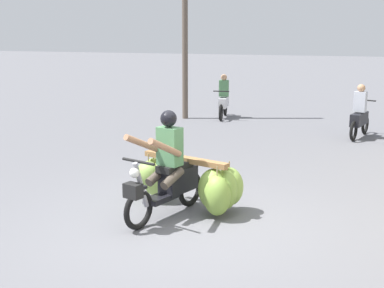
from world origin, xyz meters
TOP-DOWN VIEW (x-y plane):
  - ground_plane at (0.00, 0.00)m, footprint 120.00×120.00m
  - motorbike_main_loaded at (-0.19, 0.63)m, footprint 1.84×1.78m
  - motorbike_distant_ahead_left at (1.77, 7.48)m, footprint 0.56×1.61m
  - motorbike_distant_ahead_right at (-2.55, 9.21)m, footprint 0.58×1.60m
  - utility_pole at (-3.65, 8.63)m, footprint 0.18×0.18m

SIDE VIEW (x-z plane):
  - ground_plane at x=0.00m, z-range 0.00..0.00m
  - motorbike_main_loaded at x=-0.19m, z-range -0.32..1.26m
  - motorbike_distant_ahead_left at x=1.77m, z-range -0.13..1.27m
  - motorbike_distant_ahead_right at x=-2.55m, z-range -0.13..1.27m
  - utility_pole at x=-3.65m, z-range 0.00..6.89m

